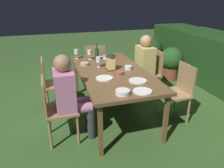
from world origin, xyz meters
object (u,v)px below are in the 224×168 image
Objects in this scene: plate_c at (138,81)px; wine_glass_a at (98,60)px; chair_side_left_b at (55,107)px; green_bottle_on_table at (97,54)px; chair_side_left_a at (52,82)px; bowl_salad at (128,67)px; person_in_pink at (70,94)px; plate_a at (104,78)px; potted_plant_by_hedge at (153,52)px; chair_side_right_a at (151,71)px; chair_head_near at (94,63)px; plate_b at (143,91)px; potted_plant_corner at (171,62)px; wine_glass_b at (90,53)px; dining_table at (112,74)px; bowl_bread at (84,64)px; wine_glass_c at (76,52)px; bowl_dip at (123,92)px; plate_d at (107,57)px; lantern_centerpiece at (111,61)px; chair_side_right_b at (178,90)px.

wine_glass_a is at bearing -154.29° from plate_c.
green_bottle_on_table is at bearing 142.63° from chair_side_left_b.
chair_side_left_a is 1.00× the size of chair_side_left_b.
bowl_salad is (0.62, 0.34, -0.08)m from green_bottle_on_table.
plate_a is (-0.15, 0.49, 0.10)m from person_in_pink.
chair_side_right_a is at bearing -28.53° from potted_plant_by_hedge.
chair_head_near is 2.10m from plate_b.
plate_c is at bearing -43.27° from potted_plant_corner.
bowl_salad reaches higher than plate_a.
wine_glass_b is at bearing -168.38° from plate_b.
chair_side_right_a is (-0.45, 0.88, -0.20)m from dining_table.
wine_glass_a is at bearing -77.46° from chair_side_right_a.
bowl_bread is (-1.23, -0.47, 0.01)m from plate_b.
bowl_dip is (1.63, 0.28, -0.09)m from wine_glass_c.
green_bottle_on_table reaches higher than chair_side_left_a.
chair_side_right_a reaches higher than bowl_salad.
plate_d is at bearing -170.01° from bowl_salad.
dining_table is 2.71× the size of potted_plant_corner.
plate_a is 1.37× the size of bowl_dip.
bowl_bread is (-0.68, -0.15, 0.01)m from plate_a.
potted_plant_corner is at bearing 140.53° from plate_b.
wine_glass_c is (-1.24, 0.28, 0.21)m from person_in_pink.
bowl_dip is at bearing 7.48° from plate_a.
bowl_salad is 0.90m from bowl_dip.
green_bottle_on_table reaches higher than plate_b.
lantern_centerpiece is at bearing -159.49° from dining_table.
potted_plant_corner is at bearing 108.67° from bowl_bread.
wine_glass_b is at bearing 148.80° from chair_side_left_b.
green_bottle_on_table reaches higher than chair_side_right_a.
chair_head_near reaches higher than bowl_salad.
wine_glass_c is at bearing -115.99° from wine_glass_b.
wine_glass_b and wine_glass_c have the same top height.
chair_side_left_b is 0.76× the size of person_in_pink.
chair_head_near is 1.82m from person_in_pink.
wine_glass_b reaches higher than bowl_bread.
person_in_pink is 4.83× the size of plate_c.
dining_table is at bearing 63.24° from chair_side_left_a.
chair_side_right_b is 1.19× the size of potted_plant_corner.
potted_plant_by_hedge reaches higher than plate_d.
plate_c is at bearing 166.41° from plate_b.
wine_glass_c reaches higher than potted_plant_corner.
chair_side_right_a is 1.21m from plate_c.
lantern_centerpiece is at bearing -41.71° from potted_plant_by_hedge.
chair_side_right_a is at bearing 102.54° from wine_glass_a.
plate_b is at bearing -13.59° from plate_c.
chair_side_left_b is 5.15× the size of wine_glass_b.
person_in_pink reaches higher than potted_plant_by_hedge.
person_in_pink is 0.90m from plate_b.
bowl_bread reaches higher than plate_b.
wine_glass_c is at bearing 159.21° from chair_side_left_b.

